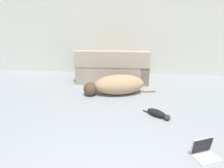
# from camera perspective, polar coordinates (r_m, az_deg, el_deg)

# --- Properties ---
(wall_back) EXTENTS (6.71, 0.06, 2.73)m
(wall_back) POSITION_cam_1_polar(r_m,az_deg,el_deg) (6.48, 2.91, 14.09)
(wall_back) COLOR beige
(wall_back) RESTS_ON ground_plane
(couch) EXTENTS (1.74, 0.90, 0.82)m
(couch) POSITION_cam_1_polar(r_m,az_deg,el_deg) (6.16, 0.22, 3.34)
(couch) COLOR tan
(couch) RESTS_ON ground_plane
(dog) EXTENTS (1.58, 0.72, 0.43)m
(dog) POSITION_cam_1_polar(r_m,az_deg,el_deg) (5.35, 1.02, -0.21)
(dog) COLOR #A38460
(dog) RESTS_ON ground_plane
(cat) EXTENTS (0.48, 0.40, 0.13)m
(cat) POSITION_cam_1_polar(r_m,az_deg,el_deg) (4.55, 10.46, -6.67)
(cat) COLOR black
(cat) RESTS_ON ground_plane
(laptop_open) EXTENTS (0.41, 0.38, 0.25)m
(laptop_open) POSITION_cam_1_polar(r_m,az_deg,el_deg) (3.74, 20.29, -14.07)
(laptop_open) COLOR #B7B7BC
(laptop_open) RESTS_ON ground_plane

